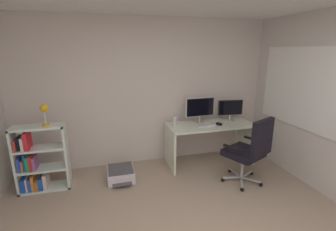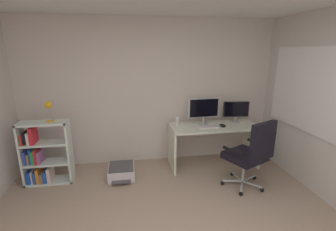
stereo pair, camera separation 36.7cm
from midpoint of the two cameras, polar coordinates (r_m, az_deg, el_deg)
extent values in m
cube|color=beige|center=(4.31, -7.71, 5.35)|extent=(4.46, 0.10, 2.56)
cube|color=white|center=(4.19, 26.56, 5.97)|extent=(0.01, 1.48, 1.15)
cube|color=white|center=(4.19, 26.49, 5.97)|extent=(0.02, 1.56, 1.23)
cube|color=silver|center=(4.29, 7.66, -2.28)|extent=(1.53, 0.63, 0.04)
cube|color=silver|center=(4.20, -2.03, -7.98)|extent=(0.04, 0.61, 0.71)
cube|color=silver|center=(4.74, 15.87, -5.80)|extent=(0.04, 0.61, 0.71)
cylinder|color=#B2B5B7|center=(4.32, 5.07, -1.74)|extent=(0.18, 0.18, 0.01)
cylinder|color=#B2B5B7|center=(4.30, 5.09, -0.84)|extent=(0.03, 0.03, 0.13)
cube|color=#B7BABC|center=(4.24, 5.16, 2.02)|extent=(0.55, 0.06, 0.34)
cube|color=black|center=(4.23, 5.27, 1.95)|extent=(0.51, 0.03, 0.31)
cylinder|color=#B2B5B7|center=(4.56, 12.19, -1.12)|extent=(0.18, 0.18, 0.01)
cylinder|color=#B2B5B7|center=(4.54, 12.23, -0.36)|extent=(0.03, 0.03, 0.11)
cube|color=black|center=(4.50, 12.36, 1.84)|extent=(0.46, 0.09, 0.27)
cube|color=black|center=(4.48, 12.46, 1.78)|extent=(0.42, 0.06, 0.25)
cube|color=silver|center=(4.16, 6.38, -2.39)|extent=(0.34, 0.14, 0.02)
cube|color=black|center=(4.25, 9.63, -2.04)|extent=(0.07, 0.11, 0.03)
cylinder|color=silver|center=(4.11, -0.99, -1.41)|extent=(0.07, 0.07, 0.17)
cube|color=#B7BABC|center=(4.15, 15.75, -13.27)|extent=(0.29, 0.15, 0.02)
sphere|color=black|center=(4.28, 16.88, -13.03)|extent=(0.06, 0.06, 0.06)
cube|color=#B7BABC|center=(4.15, 13.25, -13.13)|extent=(0.07, 0.30, 0.02)
sphere|color=black|center=(4.27, 12.04, -12.76)|extent=(0.06, 0.06, 0.06)
cube|color=#B7BABC|center=(4.00, 12.40, -14.20)|extent=(0.30, 0.09, 0.02)
sphere|color=black|center=(3.98, 10.22, -14.88)|extent=(0.06, 0.06, 0.06)
cube|color=#B7BABC|center=(3.91, 14.50, -15.07)|extent=(0.17, 0.28, 0.02)
sphere|color=black|center=(3.80, 14.47, -16.72)|extent=(0.06, 0.06, 0.06)
cube|color=#B7BABC|center=(4.01, 16.60, -14.44)|extent=(0.23, 0.24, 0.02)
sphere|color=black|center=(4.00, 18.69, -15.35)|extent=(0.06, 0.06, 0.06)
cylinder|color=#B7BABC|center=(3.96, 14.68, -11.69)|extent=(0.04, 0.04, 0.37)
cube|color=black|center=(3.86, 14.92, -8.59)|extent=(0.67, 0.66, 0.10)
cube|color=black|center=(3.61, 18.83, -5.14)|extent=(0.46, 0.26, 0.54)
cube|color=black|center=(3.59, 12.48, -7.68)|extent=(0.18, 0.33, 0.03)
cube|color=black|center=(4.02, 17.37, -5.49)|extent=(0.18, 0.33, 0.03)
cube|color=silver|center=(4.18, -34.58, -8.93)|extent=(0.03, 0.28, 0.99)
cube|color=silver|center=(4.00, -25.36, -8.65)|extent=(0.03, 0.28, 0.99)
cube|color=silver|center=(3.92, -31.00, -2.41)|extent=(0.71, 0.28, 0.03)
cube|color=silver|center=(4.28, -29.20, -14.70)|extent=(0.71, 0.28, 0.03)
cube|color=silver|center=(4.14, -29.78, -10.84)|extent=(0.64, 0.28, 0.03)
cube|color=silver|center=(4.02, -30.38, -6.74)|extent=(0.64, 0.28, 0.03)
cube|color=#1A47B6|center=(4.31, -33.10, -13.36)|extent=(0.06, 0.24, 0.19)
cube|color=silver|center=(4.29, -32.56, -13.40)|extent=(0.03, 0.21, 0.19)
cube|color=#2A4C9A|center=(4.29, -31.98, -13.43)|extent=(0.05, 0.26, 0.18)
cube|color=orange|center=(4.26, -31.45, -13.16)|extent=(0.04, 0.25, 0.23)
cube|color=#8E6A4B|center=(4.26, -30.74, -13.65)|extent=(0.05, 0.26, 0.15)
cube|color=#1E50B0|center=(4.24, -30.03, -13.50)|extent=(0.06, 0.25, 0.18)
cube|color=beige|center=(4.22, -29.29, -13.19)|extent=(0.05, 0.25, 0.22)
cube|color=#3448B0|center=(4.18, -33.91, -9.43)|extent=(0.04, 0.22, 0.20)
cube|color=#8B6D52|center=(4.18, -33.33, -9.70)|extent=(0.03, 0.21, 0.16)
cube|color=#2050A9|center=(4.15, -32.92, -9.12)|extent=(0.03, 0.21, 0.25)
cube|color=green|center=(4.14, -32.43, -9.37)|extent=(0.04, 0.25, 0.21)
cube|color=red|center=(4.12, -31.95, -9.31)|extent=(0.03, 0.23, 0.22)
cube|color=#935791|center=(4.12, -31.34, -9.52)|extent=(0.04, 0.22, 0.19)
cube|color=#C1392F|center=(4.08, -34.58, -5.66)|extent=(0.03, 0.24, 0.15)
cube|color=black|center=(4.07, -33.99, -5.42)|extent=(0.06, 0.20, 0.18)
cube|color=silver|center=(4.05, -33.32, -5.40)|extent=(0.04, 0.26, 0.18)
cube|color=red|center=(4.01, -32.77, -4.95)|extent=(0.05, 0.25, 0.25)
cylinder|color=gold|center=(3.89, -29.48, -1.98)|extent=(0.11, 0.11, 0.02)
cylinder|color=silver|center=(3.86, -29.70, -0.40)|extent=(0.01, 0.01, 0.21)
sphere|color=gold|center=(3.83, -29.91, 1.57)|extent=(0.11, 0.11, 0.11)
cube|color=silver|center=(4.07, -13.77, -13.46)|extent=(0.42, 0.43, 0.18)
cube|color=#4C4C51|center=(4.02, -13.86, -12.22)|extent=(0.38, 0.39, 0.02)
cube|color=#4C4C51|center=(3.87, -13.60, -15.70)|extent=(0.29, 0.10, 0.01)
camera|label=1|loc=(0.18, -92.86, -0.79)|focal=25.66mm
camera|label=2|loc=(0.18, 87.14, 0.79)|focal=25.66mm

